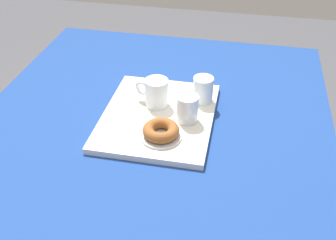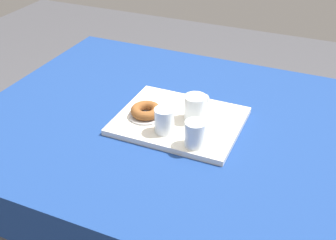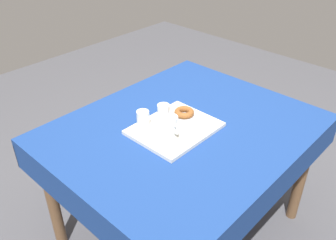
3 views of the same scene
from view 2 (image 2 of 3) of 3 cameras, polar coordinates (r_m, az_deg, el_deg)
The scene contains 7 objects.
dining_table at distance 1.52m, azimuth -0.21°, elevation -2.61°, with size 1.32×1.09×0.77m.
serving_tray at distance 1.44m, azimuth 1.54°, elevation -0.12°, with size 0.41×0.34×0.02m, color silver.
tea_mug_left at distance 1.41m, azimuth 3.77°, elevation 1.61°, with size 0.07×0.11×0.09m.
water_glass_near at distance 1.28m, azimuth 3.66°, elevation -2.06°, with size 0.06×0.06×0.08m.
water_glass_far at distance 1.34m, azimuth -0.51°, elevation -0.24°, with size 0.06×0.06×0.08m.
donut_plate_left at distance 1.44m, azimuth -2.98°, elevation 0.63°, with size 0.12×0.12×0.01m, color silver.
sugar_donut_left at distance 1.43m, azimuth -3.00°, elevation 1.29°, with size 0.10×0.10×0.03m, color brown.
Camera 2 is at (0.50, -1.14, 1.56)m, focal length 45.06 mm.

